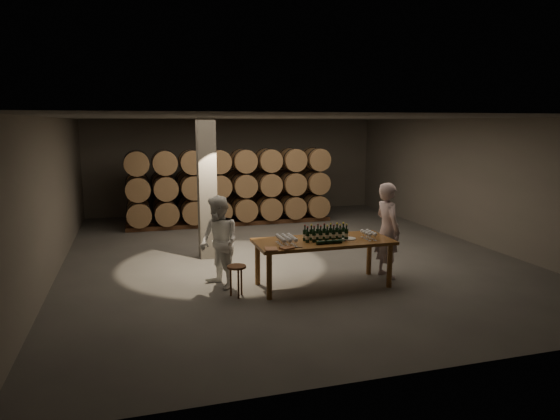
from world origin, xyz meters
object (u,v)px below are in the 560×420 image
object	(u,v)px
notebook_near	(287,248)
person_man	(387,230)
bottle_cluster	(326,235)
plate	(348,239)
stool	(237,271)
tasting_table	(323,245)
person_woman	(219,242)

from	to	relation	value
notebook_near	person_man	xyz separation A→B (m)	(2.30, 0.61, 0.05)
person_man	notebook_near	bearing A→B (deg)	101.67
person_man	bottle_cluster	bearing A→B (deg)	95.21
plate	stool	xyz separation A→B (m)	(-2.19, -0.07, -0.44)
plate	person_man	distance (m)	0.98
tasting_table	plate	bearing A→B (deg)	-6.60
bottle_cluster	stool	distance (m)	1.82
notebook_near	person_man	bearing A→B (deg)	-4.65
tasting_table	plate	xyz separation A→B (m)	(0.49, -0.06, 0.11)
bottle_cluster	plate	world-z (taller)	bottle_cluster
tasting_table	person_woman	bearing A→B (deg)	166.30
tasting_table	plate	size ratio (longest dim) A/B	9.03
tasting_table	person_man	world-z (taller)	person_man
tasting_table	notebook_near	size ratio (longest dim) A/B	11.51
plate	notebook_near	xyz separation A→B (m)	(-1.34, -0.38, 0.01)
bottle_cluster	person_woman	size ratio (longest dim) A/B	0.49
person_man	tasting_table	bearing A→B (deg)	93.74
notebook_near	person_man	world-z (taller)	person_man
person_woman	person_man	bearing A→B (deg)	61.85
bottle_cluster	person_man	world-z (taller)	person_man
person_man	plate	bearing A→B (deg)	100.48
person_woman	notebook_near	bearing A→B (deg)	26.21
bottle_cluster	plate	distance (m)	0.47
person_man	stool	bearing A→B (deg)	92.22
person_man	person_woman	xyz separation A→B (m)	(-3.35, 0.29, -0.09)
bottle_cluster	tasting_table	bearing A→B (deg)	132.56
notebook_near	stool	size ratio (longest dim) A/B	0.40
tasting_table	person_man	xyz separation A→B (m)	(1.44, 0.18, 0.17)
tasting_table	stool	xyz separation A→B (m)	(-1.70, -0.13, -0.33)
stool	person_man	xyz separation A→B (m)	(3.14, 0.30, 0.49)
stool	person_man	distance (m)	3.19
plate	person_man	size ratio (longest dim) A/B	0.15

